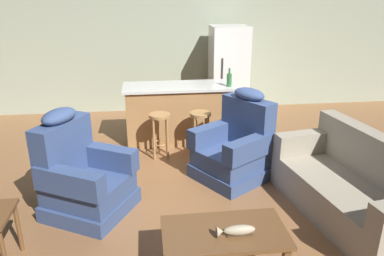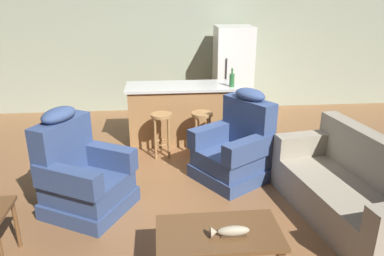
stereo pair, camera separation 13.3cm
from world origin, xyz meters
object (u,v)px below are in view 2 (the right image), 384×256
object	(u,v)px
kitchen_island	(182,113)
bar_stool_left	(162,127)
coffee_table	(219,236)
refrigerator	(233,72)
couch	(352,191)
bar_stool_right	(202,126)
bottle_tall_green	(232,80)
recliner_near_lamp	(81,176)
recliner_near_island	(236,148)
fish_figurine	(230,231)

from	to	relation	value
kitchen_island	bar_stool_left	distance (m)	0.72
coffee_table	refrigerator	distance (m)	4.50
couch	bar_stool_right	bearing A→B (deg)	-61.50
bar_stool_left	refrigerator	distance (m)	2.35
bar_stool_left	bottle_tall_green	size ratio (longest dim) A/B	2.32
recliner_near_lamp	refrigerator	distance (m)	4.00
recliner_near_lamp	recliner_near_island	xyz separation A→B (m)	(1.91, 0.60, 0.00)
bottle_tall_green	coffee_table	bearing A→B (deg)	-102.79
recliner_near_island	bottle_tall_green	world-z (taller)	bottle_tall_green
refrigerator	bottle_tall_green	bearing A→B (deg)	-102.03
couch	coffee_table	bearing A→B (deg)	14.25
fish_figurine	refrigerator	distance (m)	4.54
recliner_near_island	bar_stool_left	world-z (taller)	recliner_near_island
recliner_near_lamp	bar_stool_right	size ratio (longest dim) A/B	1.76
recliner_near_lamp	kitchen_island	xyz separation A→B (m)	(1.28, 1.99, 0.06)
recliner_near_lamp	refrigerator	bearing A→B (deg)	82.32
recliner_near_lamp	bar_stool_left	size ratio (longest dim) A/B	1.76
recliner_near_lamp	bottle_tall_green	bearing A→B (deg)	70.16
fish_figurine	couch	distance (m)	1.68
bar_stool_right	coffee_table	bearing A→B (deg)	-93.49
kitchen_island	bar_stool_right	bearing A→B (deg)	-67.52
coffee_table	bar_stool_right	size ratio (longest dim) A/B	1.62
couch	bottle_tall_green	distance (m)	2.58
couch	refrigerator	size ratio (longest dim) A/B	1.14
fish_figurine	recliner_near_island	distance (m)	1.89
bar_stool_right	refrigerator	xyz separation A→B (m)	(0.82, 1.83, 0.41)
bar_stool_right	fish_figurine	bearing A→B (deg)	-91.60
recliner_near_lamp	bottle_tall_green	xyz separation A→B (m)	(2.07, 1.82, 0.64)
bottle_tall_green	bar_stool_left	bearing A→B (deg)	-158.01
bar_stool_left	bar_stool_right	xyz separation A→B (m)	(0.61, 0.00, 0.00)
kitchen_island	bar_stool_right	xyz separation A→B (m)	(0.26, -0.63, -0.01)
fish_figurine	recliner_near_lamp	size ratio (longest dim) A/B	0.28
recliner_near_lamp	bottle_tall_green	world-z (taller)	bottle_tall_green
recliner_near_island	bar_stool_left	size ratio (longest dim) A/B	1.76
recliner_near_lamp	coffee_table	bearing A→B (deg)	-11.34
kitchen_island	recliner_near_lamp	bearing A→B (deg)	-122.73
fish_figurine	bottle_tall_green	world-z (taller)	bottle_tall_green
coffee_table	kitchen_island	distance (m)	3.17
fish_figurine	bar_stool_right	distance (m)	2.61
coffee_table	bottle_tall_green	xyz separation A→B (m)	(0.68, 2.99, 0.70)
kitchen_island	bar_stool_left	xyz separation A→B (m)	(-0.35, -0.63, -0.01)
recliner_near_lamp	refrigerator	size ratio (longest dim) A/B	0.68
coffee_table	couch	xyz separation A→B (m)	(1.58, 0.68, -0.02)
couch	refrigerator	distance (m)	3.77
bar_stool_right	bottle_tall_green	size ratio (longest dim) A/B	2.32
coffee_table	recliner_near_island	distance (m)	1.85
recliner_near_lamp	bar_stool_left	distance (m)	1.66
recliner_near_lamp	bar_stool_left	world-z (taller)	recliner_near_lamp
fish_figurine	refrigerator	world-z (taller)	refrigerator
bottle_tall_green	recliner_near_lamp	bearing A→B (deg)	-138.61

